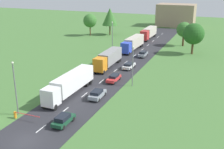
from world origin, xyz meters
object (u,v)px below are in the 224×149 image
at_px(car_second, 97,94).
at_px(tree_pine, 90,21).
at_px(barrier_gate, 19,115).
at_px(lamppost_third, 112,36).
at_px(car_fourth, 129,65).
at_px(lamppost_lead, 15,86).
at_px(truck_lead, 70,83).
at_px(car_lead, 63,120).
at_px(car_third, 114,78).
at_px(distant_building, 176,15).
at_px(tree_oak, 110,17).
at_px(tree_birch, 194,34).
at_px(tree_maple, 184,30).
at_px(truck_second, 108,58).
at_px(car_fifth, 143,54).
at_px(truck_third, 133,43).
at_px(truck_fourth, 149,33).
at_px(lamppost_second, 133,64).

relative_size(car_second, tree_pine, 0.55).
xyz_separation_m(barrier_gate, lamppost_third, (-1.70, 41.60, 4.28)).
height_order(car_fourth, lamppost_lead, lamppost_lead).
xyz_separation_m(truck_lead, car_lead, (4.73, -10.29, -1.36)).
relative_size(car_lead, car_second, 0.95).
xyz_separation_m(lamppost_lead, tree_pine, (-18.00, 62.12, 0.72)).
distance_m(car_third, lamppost_lead, 21.46).
distance_m(barrier_gate, distant_building, 97.71).
distance_m(car_fourth, barrier_gate, 30.80).
relative_size(car_fourth, tree_oak, 0.45).
height_order(barrier_gate, tree_birch, tree_birch).
bearing_deg(tree_birch, truck_lead, -113.62).
xyz_separation_m(truck_lead, barrier_gate, (-2.33, -11.21, -1.48)).
xyz_separation_m(barrier_gate, lamppost_lead, (-1.19, 1.14, 4.06)).
distance_m(truck_lead, tree_maple, 49.44).
height_order(truck_second, barrier_gate, truck_second).
height_order(car_lead, car_fifth, car_fifth).
height_order(truck_third, barrier_gate, truck_third).
distance_m(lamppost_third, tree_maple, 24.15).
bearing_deg(truck_second, barrier_gate, -94.31).
height_order(car_third, tree_maple, tree_maple).
xyz_separation_m(truck_third, barrier_gate, (-2.43, -47.54, -1.50)).
bearing_deg(truck_fourth, car_second, -84.40).
height_order(truck_third, truck_fourth, truck_third).
height_order(tree_oak, tree_maple, tree_oak).
relative_size(car_fourth, tree_maple, 0.60).
height_order(car_fifth, tree_oak, tree_oak).
xyz_separation_m(truck_second, car_second, (5.39, -17.97, -1.32)).
bearing_deg(truck_second, car_fourth, 6.85).
height_order(truck_lead, tree_maple, tree_maple).
relative_size(car_lead, barrier_gate, 0.89).
bearing_deg(lamppost_third, distant_building, 82.15).
height_order(truck_lead, tree_oak, tree_oak).
bearing_deg(truck_fourth, truck_second, -90.10).
bearing_deg(truck_fourth, truck_third, -89.51).
xyz_separation_m(lamppost_second, tree_oak, (-24.51, 48.04, 2.26)).
height_order(truck_second, tree_pine, tree_pine).
bearing_deg(tree_maple, lamppost_lead, -105.83).
bearing_deg(tree_pine, car_fifth, -39.54).
distance_m(truck_second, car_second, 18.80).
xyz_separation_m(truck_lead, tree_birch, (16.78, 38.37, 3.48)).
xyz_separation_m(car_lead, tree_oak, (-20.18, 66.67, 5.90)).
bearing_deg(car_lead, tree_maple, 82.02).
bearing_deg(car_fourth, lamppost_second, -67.86).
bearing_deg(car_fourth, tree_birch, 58.66).
xyz_separation_m(truck_second, lamppost_lead, (-3.40, -28.23, 2.59)).
xyz_separation_m(truck_second, barrier_gate, (-2.21, -29.37, -1.46)).
bearing_deg(truck_lead, tree_maple, 74.91).
relative_size(truck_second, car_third, 2.81).
xyz_separation_m(truck_third, lamppost_third, (-4.13, -5.93, 2.78)).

